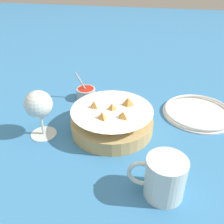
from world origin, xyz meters
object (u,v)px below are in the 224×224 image
food_basket (112,120)px  side_plate (198,112)px  sauce_cup (86,93)px  beer_mug (164,179)px  wine_glass (39,106)px

food_basket → side_plate: size_ratio=1.04×
side_plate → food_basket: bearing=28.9°
food_basket → side_plate: food_basket is taller
sauce_cup → beer_mug: bearing=126.7°
wine_glass → beer_mug: bearing=156.7°
food_basket → side_plate: 0.28m
sauce_cup → beer_mug: (-0.27, 0.36, 0.02)m
wine_glass → food_basket: bearing=-163.2°
food_basket → wine_glass: wine_glass is taller
sauce_cup → wine_glass: bearing=75.1°
sauce_cup → side_plate: sauce_cup is taller
food_basket → beer_mug: (-0.14, 0.20, 0.01)m
sauce_cup → beer_mug: size_ratio=0.80×
beer_mug → side_plate: bearing=-107.0°
food_basket → wine_glass: (0.18, 0.05, 0.06)m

